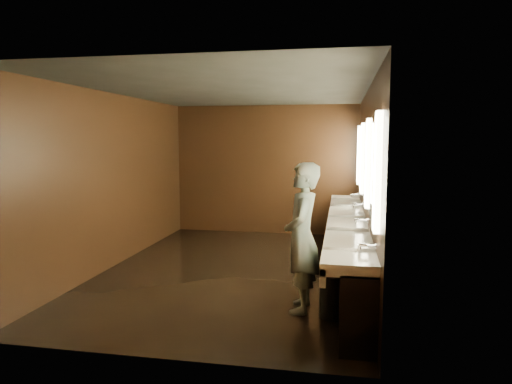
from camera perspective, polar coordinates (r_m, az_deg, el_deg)
floor at (r=7.35m, az=-2.68°, el=-9.71°), size 6.00×6.00×0.00m
ceiling at (r=7.09m, az=-2.80°, el=12.57°), size 4.00×6.00×0.02m
wall_back at (r=10.02m, az=1.23°, el=2.80°), size 4.00×0.02×2.80m
wall_front at (r=4.24m, az=-12.13°, el=-2.50°), size 4.00×0.02×2.80m
wall_left at (r=7.79m, az=-17.21°, el=1.43°), size 0.02×6.00×2.80m
wall_right at (r=6.90m, az=13.64°, el=0.91°), size 0.02×6.00×2.80m
sink_counter at (r=7.04m, az=11.75°, el=-6.40°), size 0.55×5.40×1.01m
mirror_band at (r=6.88m, az=13.56°, el=3.82°), size 0.06×5.03×1.15m
person at (r=5.50m, az=5.77°, el=-5.66°), size 0.44×0.66×1.79m
trash_bin at (r=5.51m, az=9.69°, el=-12.65°), size 0.35×0.35×0.51m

